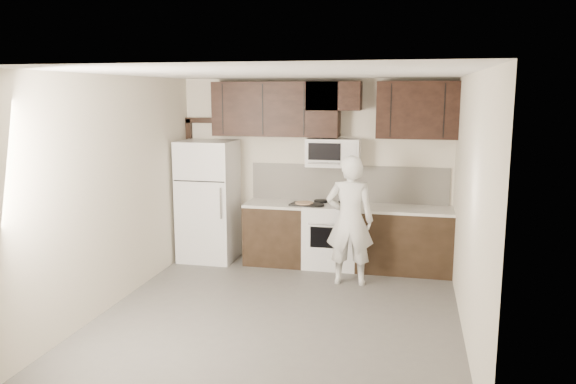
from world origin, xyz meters
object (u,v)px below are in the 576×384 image
(refrigerator, at_px, (208,201))
(stove, at_px, (331,235))
(microwave, at_px, (333,153))
(person, at_px, (350,220))

(refrigerator, bearing_deg, stove, 1.51)
(microwave, xyz_separation_m, refrigerator, (-1.85, -0.17, -0.75))
(microwave, height_order, person, microwave)
(stove, height_order, refrigerator, refrigerator)
(stove, xyz_separation_m, microwave, (-0.00, 0.12, 1.19))
(stove, distance_m, microwave, 1.20)
(microwave, relative_size, person, 0.44)
(person, bearing_deg, refrigerator, -20.45)
(refrigerator, height_order, person, refrigerator)
(microwave, height_order, refrigerator, microwave)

